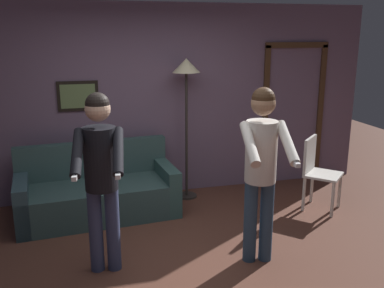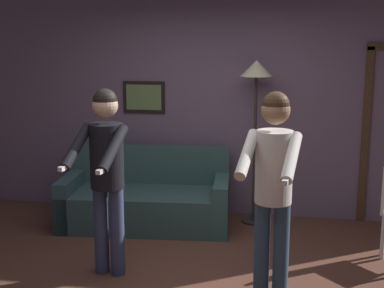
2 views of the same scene
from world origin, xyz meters
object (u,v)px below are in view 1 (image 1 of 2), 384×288
couch (98,194)px  torchiere_lamp (186,81)px  person_standing_left (101,167)px  person_standing_right (261,160)px  dining_chair_distant (317,169)px

couch → torchiere_lamp: size_ratio=1.04×
couch → person_standing_left: 1.54m
person_standing_left → person_standing_right: person_standing_right is taller
couch → person_standing_right: bearing=-46.4°
person_standing_right → person_standing_left: bearing=171.9°
person_standing_left → dining_chair_distant: bearing=17.1°
couch → person_standing_right: (1.47, -1.55, 0.78)m
person_standing_left → dining_chair_distant: (2.73, 0.84, -0.51)m
dining_chair_distant → couch: bearing=169.6°
dining_chair_distant → person_standing_right: bearing=-140.1°
person_standing_left → dining_chair_distant: size_ratio=1.84×
couch → person_standing_left: person_standing_left is taller
torchiere_lamp → person_standing_left: bearing=-126.5°
couch → torchiere_lamp: 1.83m
person_standing_right → dining_chair_distant: size_ratio=1.86×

